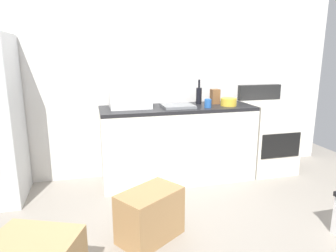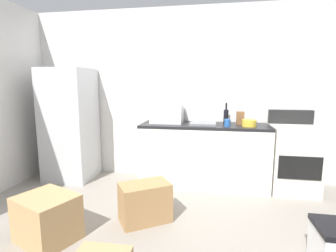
% 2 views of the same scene
% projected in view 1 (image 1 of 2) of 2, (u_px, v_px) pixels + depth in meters
% --- Properties ---
extents(ground_plane, '(6.00, 6.00, 0.00)m').
position_uv_depth(ground_plane, '(183.00, 236.00, 2.56)').
color(ground_plane, gray).
extents(wall_back, '(5.00, 0.10, 2.60)m').
position_uv_depth(wall_back, '(147.00, 71.00, 3.72)').
color(wall_back, silver).
rests_on(wall_back, ground_plane).
extents(kitchen_counter, '(1.80, 0.60, 0.90)m').
position_uv_depth(kitchen_counter, '(177.00, 143.00, 3.66)').
color(kitchen_counter, silver).
rests_on(kitchen_counter, ground_plane).
extents(stove_oven, '(0.60, 0.61, 1.10)m').
position_uv_depth(stove_oven, '(267.00, 135.00, 3.96)').
color(stove_oven, silver).
rests_on(stove_oven, ground_plane).
extents(microwave, '(0.46, 0.34, 0.27)m').
position_uv_depth(microwave, '(130.00, 96.00, 3.45)').
color(microwave, white).
rests_on(microwave, kitchen_counter).
extents(sink_basin, '(0.36, 0.32, 0.03)m').
position_uv_depth(sink_basin, '(178.00, 106.00, 3.51)').
color(sink_basin, slate).
rests_on(sink_basin, kitchen_counter).
extents(wine_bottle, '(0.07, 0.07, 0.30)m').
position_uv_depth(wine_bottle, '(199.00, 95.00, 3.73)').
color(wine_bottle, black).
rests_on(wine_bottle, kitchen_counter).
extents(coffee_mug, '(0.08, 0.08, 0.10)m').
position_uv_depth(coffee_mug, '(208.00, 103.00, 3.48)').
color(coffee_mug, '#2659A5').
rests_on(coffee_mug, kitchen_counter).
extents(knife_block, '(0.10, 0.10, 0.18)m').
position_uv_depth(knife_block, '(215.00, 97.00, 3.75)').
color(knife_block, brown).
rests_on(knife_block, kitchen_counter).
extents(mixing_bowl, '(0.19, 0.19, 0.09)m').
position_uv_depth(mixing_bowl, '(229.00, 102.00, 3.61)').
color(mixing_bowl, gold).
rests_on(mixing_bowl, kitchen_counter).
extents(cardboard_box_large, '(0.61, 0.55, 0.42)m').
position_uv_depth(cardboard_box_large, '(150.00, 215.00, 2.49)').
color(cardboard_box_large, '#A37A4C').
rests_on(cardboard_box_large, ground_plane).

